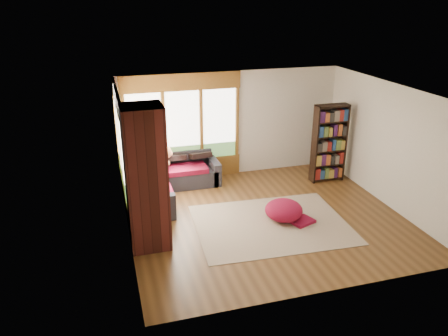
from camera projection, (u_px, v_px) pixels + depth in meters
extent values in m
plane|color=#4D3015|center=(266.00, 218.00, 8.97)|extent=(5.50, 5.50, 0.00)
plane|color=white|center=(271.00, 92.00, 8.00)|extent=(5.50, 5.50, 0.00)
cube|color=silver|center=(231.00, 124.00, 10.71)|extent=(5.50, 0.04, 2.60)
cube|color=silver|center=(332.00, 217.00, 6.25)|extent=(5.50, 0.04, 2.60)
cube|color=silver|center=(124.00, 174.00, 7.78)|extent=(0.04, 5.00, 2.60)
cube|color=silver|center=(390.00, 146.00, 9.19)|extent=(0.04, 5.00, 2.60)
cube|color=brown|center=(183.00, 126.00, 10.36)|extent=(2.82, 0.10, 1.90)
cube|color=white|center=(183.00, 126.00, 10.36)|extent=(2.54, 0.09, 1.62)
cube|color=brown|center=(121.00, 149.00, 8.84)|extent=(0.10, 2.62, 1.90)
cube|color=white|center=(121.00, 149.00, 8.84)|extent=(0.09, 2.36, 1.62)
cube|color=#808D5B|center=(118.00, 119.00, 9.44)|extent=(0.03, 0.72, 0.90)
cube|color=#471914|center=(146.00, 179.00, 7.56)|extent=(0.70, 0.70, 2.60)
cube|color=#23232C|center=(169.00, 179.00, 10.30)|extent=(2.20, 0.90, 0.42)
cube|color=#23232C|center=(166.00, 158.00, 10.46)|extent=(2.20, 0.20, 0.38)
cube|color=#23232C|center=(210.00, 171.00, 10.52)|extent=(0.20, 0.90, 0.60)
cube|color=maroon|center=(165.00, 171.00, 10.06)|extent=(1.90, 0.66, 0.12)
cube|color=#23232C|center=(145.00, 194.00, 9.55)|extent=(0.90, 2.20, 0.42)
cube|color=#23232C|center=(127.00, 179.00, 9.31)|extent=(0.20, 2.20, 0.38)
cube|color=#23232C|center=(150.00, 210.00, 8.62)|extent=(0.90, 0.20, 0.60)
cube|color=maroon|center=(152.00, 188.00, 9.17)|extent=(0.66, 1.20, 0.12)
cube|color=maroon|center=(146.00, 172.00, 10.01)|extent=(0.66, 0.66, 0.12)
cube|color=beige|center=(271.00, 224.00, 8.71)|extent=(3.11, 2.44, 0.01)
cube|color=black|center=(343.00, 142.00, 10.54)|extent=(0.04, 0.27, 1.90)
cube|color=black|center=(314.00, 145.00, 10.34)|extent=(0.04, 0.27, 1.90)
cube|color=black|center=(327.00, 142.00, 10.56)|extent=(0.81, 0.02, 1.90)
cube|color=black|center=(326.00, 177.00, 10.77)|extent=(0.73, 0.25, 0.03)
cube|color=black|center=(327.00, 164.00, 10.64)|extent=(0.73, 0.25, 0.03)
cube|color=black|center=(328.00, 150.00, 10.51)|extent=(0.73, 0.25, 0.03)
cube|color=black|center=(330.00, 136.00, 10.37)|extent=(0.73, 0.25, 0.03)
cube|color=black|center=(331.00, 121.00, 10.24)|extent=(0.73, 0.25, 0.03)
cube|color=black|center=(333.00, 106.00, 10.11)|extent=(0.73, 0.25, 0.03)
cube|color=#726659|center=(330.00, 144.00, 10.43)|extent=(0.69, 0.19, 1.74)
ellipsoid|color=maroon|center=(284.00, 210.00, 8.83)|extent=(0.98, 0.98, 0.41)
ellipsoid|color=brown|center=(152.00, 161.00, 9.88)|extent=(1.01, 0.85, 0.29)
sphere|color=brown|center=(164.00, 153.00, 10.01)|extent=(0.46, 0.46, 0.35)
cone|color=brown|center=(161.00, 147.00, 9.92)|extent=(0.17, 0.17, 0.15)
ellipsoid|color=black|center=(142.00, 183.00, 8.84)|extent=(0.81, 0.88, 0.25)
sphere|color=black|center=(133.00, 174.00, 8.95)|extent=(0.41, 0.41, 0.30)
cone|color=black|center=(135.00, 169.00, 8.88)|extent=(0.15, 0.15, 0.13)
cube|color=black|center=(196.00, 150.00, 10.44)|extent=(0.45, 0.12, 0.45)
cube|color=black|center=(171.00, 153.00, 10.29)|extent=(0.45, 0.12, 0.45)
cube|color=black|center=(133.00, 163.00, 9.64)|extent=(0.45, 0.12, 0.45)
cube|color=black|center=(138.00, 182.00, 8.66)|extent=(0.45, 0.12, 0.45)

